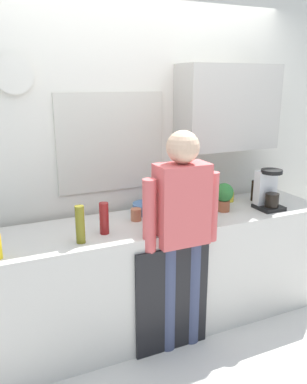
# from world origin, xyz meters

# --- Properties ---
(ground_plane) EXTENTS (8.00, 8.00, 0.00)m
(ground_plane) POSITION_xyz_m (0.00, 0.00, 0.00)
(ground_plane) COLOR silver
(kitchen_counter) EXTENTS (2.75, 0.64, 0.89)m
(kitchen_counter) POSITION_xyz_m (0.00, 0.30, 0.45)
(kitchen_counter) COLOR beige
(kitchen_counter) RESTS_ON ground_plane
(dishwasher_panel) EXTENTS (0.56, 0.02, 0.80)m
(dishwasher_panel) POSITION_xyz_m (-0.08, -0.03, 0.40)
(dishwasher_panel) COLOR black
(dishwasher_panel) RESTS_ON ground_plane
(back_wall_assembly) EXTENTS (4.35, 0.42, 2.60)m
(back_wall_assembly) POSITION_xyz_m (0.09, 0.70, 1.36)
(back_wall_assembly) COLOR silver
(back_wall_assembly) RESTS_ON ground_plane
(coffee_maker) EXTENTS (0.20, 0.20, 0.33)m
(coffee_maker) POSITION_xyz_m (0.90, 0.19, 1.04)
(coffee_maker) COLOR black
(coffee_maker) RESTS_ON kitchen_counter
(bottle_olive_oil) EXTENTS (0.06, 0.06, 0.25)m
(bottle_olive_oil) POSITION_xyz_m (-0.67, 0.12, 1.02)
(bottle_olive_oil) COLOR olive
(bottle_olive_oil) RESTS_ON kitchen_counter
(bottle_red_vinegar) EXTENTS (0.06, 0.06, 0.22)m
(bottle_red_vinegar) POSITION_xyz_m (-0.49, 0.20, 1.00)
(bottle_red_vinegar) COLOR maroon
(bottle_red_vinegar) RESTS_ON kitchen_counter
(bottle_dark_sauce) EXTENTS (0.06, 0.06, 0.18)m
(bottle_dark_sauce) POSITION_xyz_m (0.94, 0.40, 0.98)
(bottle_dark_sauce) COLOR black
(bottle_dark_sauce) RESTS_ON kitchen_counter
(cup_terracotta_mug) EXTENTS (0.08, 0.08, 0.09)m
(cup_terracotta_mug) POSITION_xyz_m (-0.19, 0.36, 0.94)
(cup_terracotta_mug) COLOR #B26647
(cup_terracotta_mug) RESTS_ON kitchen_counter
(cup_blue_mug) EXTENTS (0.08, 0.08, 0.10)m
(cup_blue_mug) POSITION_xyz_m (0.14, 0.15, 0.94)
(cup_blue_mug) COLOR #3351B2
(cup_blue_mug) RESTS_ON kitchen_counter
(cup_yellow_cup) EXTENTS (0.07, 0.07, 0.08)m
(cup_yellow_cup) POSITION_xyz_m (0.73, 0.47, 0.94)
(cup_yellow_cup) COLOR yellow
(cup_yellow_cup) RESTS_ON kitchen_counter
(mixing_bowl) EXTENTS (0.22, 0.22, 0.08)m
(mixing_bowl) POSITION_xyz_m (-0.05, 0.49, 0.93)
(mixing_bowl) COLOR #4C72A5
(mixing_bowl) RESTS_ON kitchen_counter
(potted_plant) EXTENTS (0.15, 0.15, 0.23)m
(potted_plant) POSITION_xyz_m (0.53, 0.27, 1.03)
(potted_plant) COLOR #9E5638
(potted_plant) RESTS_ON kitchen_counter
(person_at_sink) EXTENTS (0.57, 0.22, 1.60)m
(person_at_sink) POSITION_xyz_m (0.00, 0.00, 0.95)
(person_at_sink) COLOR #3F4766
(person_at_sink) RESTS_ON ground_plane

